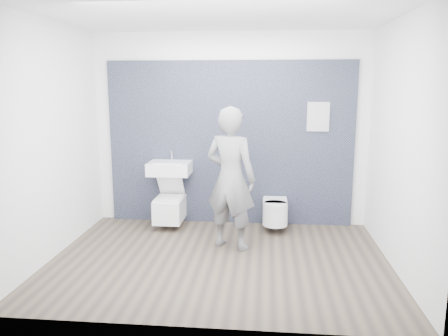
# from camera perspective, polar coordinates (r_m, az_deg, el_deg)

# --- Properties ---
(ground) EXTENTS (4.00, 4.00, 0.00)m
(ground) POSITION_cam_1_polar(r_m,az_deg,el_deg) (5.33, -0.64, -11.85)
(ground) COLOR #4E4334
(ground) RESTS_ON ground
(room_shell) EXTENTS (4.00, 4.00, 4.00)m
(room_shell) POSITION_cam_1_polar(r_m,az_deg,el_deg) (4.93, -0.68, 7.15)
(room_shell) COLOR white
(room_shell) RESTS_ON ground
(tile_wall) EXTENTS (3.60, 0.06, 2.40)m
(tile_wall) POSITION_cam_1_polar(r_m,az_deg,el_deg) (6.70, 0.72, -7.02)
(tile_wall) COLOR black
(tile_wall) RESTS_ON ground
(washbasin) EXTENTS (0.60, 0.45, 0.45)m
(washbasin) POSITION_cam_1_polar(r_m,az_deg,el_deg) (6.37, -7.11, 0.02)
(washbasin) COLOR white
(washbasin) RESTS_ON ground
(toilet_square) EXTENTS (0.39, 0.57, 0.69)m
(toilet_square) POSITION_cam_1_polar(r_m,az_deg,el_deg) (6.45, -7.10, -5.16)
(toilet_square) COLOR white
(toilet_square) RESTS_ON ground
(toilet_rounded) EXTENTS (0.35, 0.59, 0.32)m
(toilet_rounded) POSITION_cam_1_polar(r_m,az_deg,el_deg) (6.29, 6.68, -5.69)
(toilet_rounded) COLOR white
(toilet_rounded) RESTS_ON ground
(info_placard) EXTENTS (0.31, 0.03, 0.41)m
(info_placard) POSITION_cam_1_polar(r_m,az_deg,el_deg) (6.68, 11.65, -7.31)
(info_placard) COLOR white
(info_placard) RESTS_ON ground
(visitor) EXTENTS (0.77, 0.63, 1.80)m
(visitor) POSITION_cam_1_polar(r_m,az_deg,el_deg) (5.45, 0.87, -1.40)
(visitor) COLOR slate
(visitor) RESTS_ON ground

